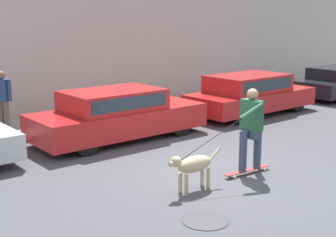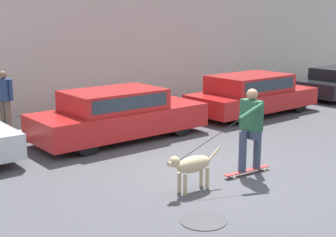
{
  "view_description": "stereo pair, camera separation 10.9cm",
  "coord_description": "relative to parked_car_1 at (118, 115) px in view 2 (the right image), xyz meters",
  "views": [
    {
      "loc": [
        -6.45,
        -6.38,
        3.09
      ],
      "look_at": [
        -0.36,
        1.21,
        0.95
      ],
      "focal_mm": 50.0,
      "sensor_mm": 36.0,
      "label": 1
    },
    {
      "loc": [
        -6.37,
        -6.45,
        3.09
      ],
      "look_at": [
        -0.36,
        1.21,
        0.95
      ],
      "focal_mm": 50.0,
      "sensor_mm": 36.0,
      "label": 2
    }
  ],
  "objects": [
    {
      "name": "manhole_cover",
      "position": [
        -1.62,
        -4.98,
        -0.62
      ],
      "size": [
        0.73,
        0.73,
        0.01
      ],
      "color": "#38383D",
      "rests_on": "ground_plane"
    },
    {
      "name": "parked_car_2",
      "position": [
        5.01,
        -0.0,
        0.01
      ],
      "size": [
        4.5,
        1.88,
        1.28
      ],
      "rotation": [
        0.0,
        0.0,
        0.02
      ],
      "color": "black",
      "rests_on": "ground_plane"
    },
    {
      "name": "dog",
      "position": [
        -0.92,
        -3.9,
        -0.15
      ],
      "size": [
        1.25,
        0.31,
        0.73
      ],
      "rotation": [
        0.0,
        0.0,
        3.16
      ],
      "color": "tan",
      "rests_on": "ground_plane"
    },
    {
      "name": "pedestrian_with_bag",
      "position": [
        -2.13,
        2.17,
        0.38
      ],
      "size": [
        0.39,
        0.66,
        1.55
      ],
      "rotation": [
        0.0,
        0.0,
        0.42
      ],
      "color": "brown",
      "rests_on": "sidewalk_curb"
    },
    {
      "name": "fire_hydrant",
      "position": [
        2.49,
        0.87,
        -0.25
      ],
      "size": [
        0.18,
        0.18,
        0.72
      ],
      "color": "red",
      "rests_on": "ground_plane"
    },
    {
      "name": "skateboarder",
      "position": [
        0.59,
        -3.91,
        0.35
      ],
      "size": [
        2.44,
        0.64,
        1.72
      ],
      "rotation": [
        0.0,
        0.0,
        3.07
      ],
      "color": "beige",
      "rests_on": "ground_plane"
    },
    {
      "name": "back_wall",
      "position": [
        0.19,
        3.68,
        1.31
      ],
      "size": [
        32.0,
        0.3,
        3.87
      ],
      "color": "#B2ADA8",
      "rests_on": "ground_plane"
    },
    {
      "name": "sidewalk_curb",
      "position": [
        0.19,
        2.32,
        -0.55
      ],
      "size": [
        30.0,
        2.39,
        0.16
      ],
      "color": "gray",
      "rests_on": "ground_plane"
    },
    {
      "name": "parked_car_1",
      "position": [
        0.0,
        0.0,
        0.0
      ],
      "size": [
        4.52,
        1.79,
        1.29
      ],
      "rotation": [
        0.0,
        0.0,
        0.01
      ],
      "color": "black",
      "rests_on": "ground_plane"
    },
    {
      "name": "ground_plane",
      "position": [
        0.19,
        -3.46,
        -0.63
      ],
      "size": [
        36.0,
        36.0,
        0.0
      ],
      "primitive_type": "plane",
      "color": "#47474C"
    }
  ]
}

